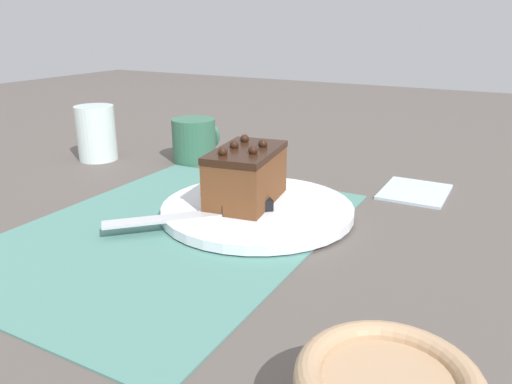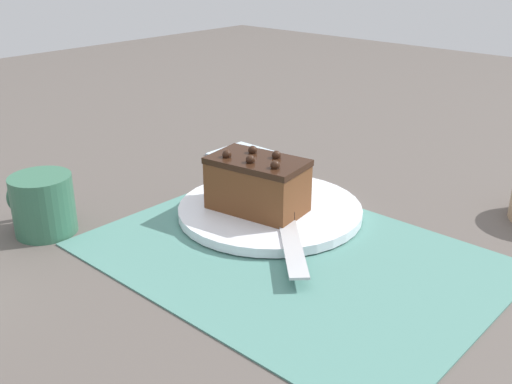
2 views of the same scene
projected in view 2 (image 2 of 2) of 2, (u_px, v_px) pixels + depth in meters
The scene contains 7 objects.
ground_plane at pixel (290, 257), 0.70m from camera, with size 3.00×3.00×0.00m, color #544C47.
placemat_woven at pixel (290, 255), 0.70m from camera, with size 0.46×0.34×0.00m, color slate.
cake_plate at pixel (270, 210), 0.80m from camera, with size 0.25×0.25×0.01m.
chocolate_cake at pixel (257, 184), 0.78m from camera, with size 0.13×0.09×0.08m.
serving_knife at pixel (287, 219), 0.75m from camera, with size 0.16×0.16×0.01m.
coffee_mug at pixel (42, 204), 0.75m from camera, with size 0.09×0.08×0.08m.
folded_napkin at pixel (246, 154), 1.03m from camera, with size 0.11×0.09×0.01m, color silver.
Camera 2 is at (-0.39, 0.49, 0.34)m, focal length 42.00 mm.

